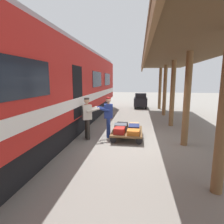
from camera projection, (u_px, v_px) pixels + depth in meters
ground_plane at (135, 143)px, 7.25m from camera, size 60.00×60.00×0.00m
platform_canopy at (188, 55)px, 6.44m from camera, size 3.20×18.82×3.56m
train_car at (42, 89)px, 7.43m from camera, size 3.03×19.49×4.00m
luggage_cart at (127, 131)px, 7.76m from camera, size 1.25×1.77×0.33m
suitcase_black_hardshell at (122, 125)px, 8.25m from camera, size 0.53×0.56×0.19m
suitcase_slate_roller at (121, 127)px, 7.77m from camera, size 0.56×0.53×0.26m
suitcase_red_plastic at (119, 130)px, 7.30m from camera, size 0.43×0.54×0.23m
suitcase_orange_carryall at (134, 132)px, 7.23m from camera, size 0.50×0.63×0.18m
suitcase_navy_fabric at (134, 128)px, 7.70m from camera, size 0.44×0.64×0.24m
suitcase_tan_vintage at (134, 125)px, 8.17m from camera, size 0.45×0.55×0.20m
porter_in_overalls at (108, 116)px, 7.84m from camera, size 0.72×0.52×1.70m
porter_by_door at (88, 117)px, 7.57m from camera, size 0.74×0.63×1.70m
baggage_tug at (141, 101)px, 15.97m from camera, size 1.11×1.71×1.30m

